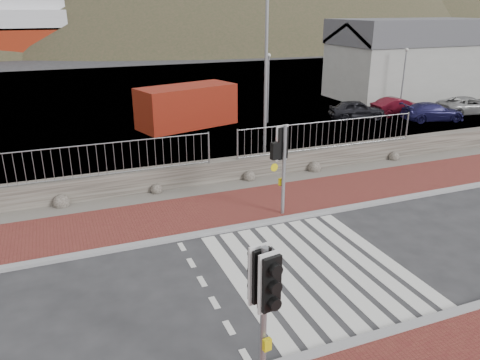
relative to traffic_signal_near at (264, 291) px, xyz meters
name	(u,v)px	position (x,y,z in m)	size (l,w,h in m)	color
ground	(313,268)	(3.05, 3.39, -2.15)	(220.00, 220.00, 0.00)	#28282B
sidewalk_far	(249,206)	(3.05, 7.89, -2.11)	(40.00, 3.00, 0.08)	brown
kerb_near	(384,334)	(3.05, 0.39, -2.10)	(40.00, 0.25, 0.12)	gray
kerb_far	(267,222)	(3.05, 6.39, -2.10)	(40.00, 0.25, 0.12)	gray
zebra_crossing	(313,268)	(3.05, 3.39, -2.15)	(4.62, 5.60, 0.01)	silver
gravel_strip	(229,187)	(3.05, 9.89, -2.12)	(40.00, 1.50, 0.06)	#59544C
stone_wall	(222,171)	(3.05, 10.69, -1.70)	(40.00, 0.60, 0.90)	#403B35
railing	(223,139)	(3.05, 10.54, -0.33)	(18.07, 0.07, 1.22)	gray
quay	(135,96)	(3.05, 31.29, -2.15)	(120.00, 40.00, 0.50)	#4C4C4F
water	(93,56)	(3.05, 66.29, -2.15)	(220.00, 50.00, 0.05)	#3F4C54
harbor_building	(411,58)	(23.05, 23.29, 0.78)	(12.20, 6.20, 5.80)	#9E9E99
hills_backdrop	(126,155)	(9.80, 91.29, -25.21)	(254.00, 90.00, 100.00)	#2F341F
traffic_signal_near	(264,291)	(0.00, 0.00, 0.00)	(0.46, 0.32, 2.99)	gray
traffic_signal_far	(283,152)	(3.78, 6.80, 0.11)	(0.77, 0.35, 3.13)	gray
streetlight	(269,69)	(5.40, 11.46, 2.12)	(1.57, 0.62, 7.60)	gray
shipping_container	(187,106)	(4.26, 20.22, -0.97)	(5.69, 2.37, 2.37)	maroon
car_a	(357,110)	(14.69, 18.12, -1.56)	(1.39, 3.47, 1.18)	black
car_b	(397,106)	(17.77, 18.05, -1.58)	(1.21, 3.46, 1.14)	#510B17
car_c	(432,112)	(18.74, 15.96, -1.59)	(1.57, 3.86, 1.12)	#161441
car_d	(469,105)	(22.38, 16.60, -1.58)	(1.89, 4.10, 1.14)	gray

